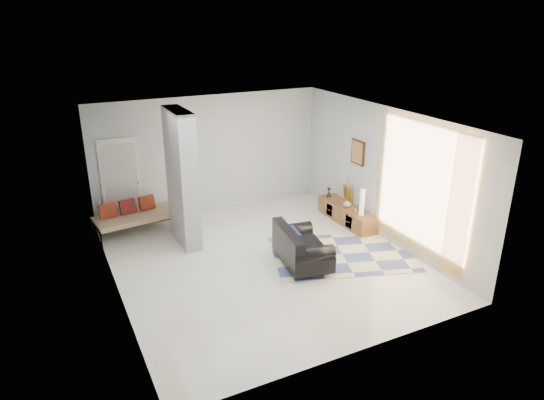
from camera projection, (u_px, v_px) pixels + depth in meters
name	position (u px, v px, depth m)	size (l,w,h in m)	color
floor	(265.00, 262.00, 9.44)	(6.00, 6.00, 0.00)	white
ceiling	(264.00, 119.00, 8.43)	(6.00, 6.00, 0.00)	white
wall_back	(210.00, 155.00, 11.44)	(6.00, 6.00, 0.00)	silver
wall_front	(362.00, 266.00, 6.43)	(6.00, 6.00, 0.00)	silver
wall_left	(111.00, 221.00, 7.80)	(6.00, 6.00, 0.00)	silver
wall_right	(384.00, 174.00, 10.07)	(6.00, 6.00, 0.00)	silver
partition_column	(182.00, 178.00, 9.82)	(0.35, 1.20, 2.80)	#9CA0A2
hallway_door	(121.00, 183.00, 10.68)	(0.85, 0.06, 2.04)	white
curtain	(420.00, 189.00, 9.06)	(2.55, 2.55, 0.00)	gold
wall_art	(358.00, 152.00, 10.72)	(0.04, 0.45, 0.55)	#3D2210
media_console	(347.00, 214.00, 11.17)	(0.45, 1.79, 0.80)	brown
loveseat	(300.00, 248.00, 9.21)	(0.99, 1.47, 0.76)	silver
daybed	(137.00, 215.00, 10.56)	(1.94, 1.00, 0.77)	black
area_rug	(342.00, 254.00, 9.73)	(2.75, 1.83, 0.01)	beige
cylinder_lamp	(362.00, 202.00, 10.51)	(0.11, 0.11, 0.59)	white
bronze_figurine	(329.00, 192.00, 11.62)	(0.11, 0.11, 0.23)	black
vase	(347.00, 203.00, 10.99)	(0.18, 0.18, 0.18)	silver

